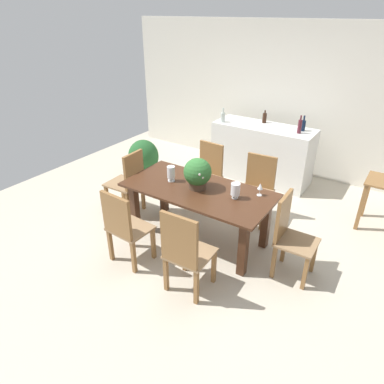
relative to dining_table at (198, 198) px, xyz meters
name	(u,v)px	position (x,y,z in m)	size (l,w,h in m)	color
ground_plane	(207,229)	(0.00, 0.25, -0.61)	(7.04, 7.04, 0.00)	#BCB29E
back_wall	(285,100)	(0.00, 2.85, 0.69)	(6.40, 0.10, 2.60)	beige
dining_table	(198,198)	(0.00, 0.00, 0.00)	(1.89, 0.91, 0.74)	#422616
chair_head_end	(129,180)	(-1.20, 0.00, -0.08)	(0.49, 0.44, 0.98)	brown
chair_near_right	(185,250)	(0.43, -0.92, -0.05)	(0.47, 0.47, 1.02)	brown
chair_near_left	(124,225)	(-0.43, -0.91, -0.07)	(0.49, 0.43, 0.96)	brown
chair_foot_end	(289,233)	(1.21, 0.00, -0.07)	(0.44, 0.42, 0.99)	brown
chair_far_right	(258,185)	(0.42, 0.91, -0.08)	(0.49, 0.46, 0.95)	brown
chair_far_left	(207,171)	(-0.42, 0.91, -0.08)	(0.47, 0.47, 0.96)	brown
flower_centerpiece	(198,173)	(-0.02, 0.01, 0.34)	(0.35, 0.35, 0.40)	#4C3828
crystal_vase_left	(171,173)	(-0.41, -0.01, 0.25)	(0.10, 0.10, 0.21)	silver
crystal_vase_center_near	(235,190)	(0.50, 0.04, 0.25)	(0.11, 0.11, 0.19)	silver
wine_glass	(260,187)	(0.71, 0.27, 0.25)	(0.06, 0.06, 0.16)	silver
kitchen_counter	(262,153)	(-0.06, 2.17, -0.12)	(1.71, 0.64, 0.98)	silver
wine_bottle_tall	(300,126)	(0.54, 2.12, 0.49)	(0.06, 0.06, 0.29)	#511E28
wine_bottle_amber	(303,125)	(0.55, 2.27, 0.46)	(0.07, 0.07, 0.25)	#0F1E38
wine_bottle_green	(223,117)	(-0.76, 1.98, 0.46)	(0.08, 0.08, 0.24)	#B2BFB7
wine_bottle_dark	(265,118)	(-0.14, 2.34, 0.46)	(0.07, 0.07, 0.22)	black
potted_plant_floor	(144,157)	(-1.84, 1.06, -0.23)	(0.54, 0.54, 0.70)	brown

